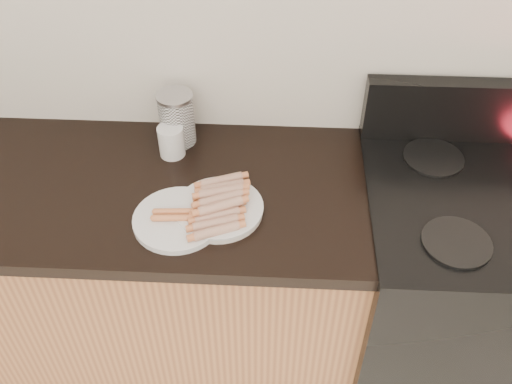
# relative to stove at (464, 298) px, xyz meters

# --- Properties ---
(wall_back) EXTENTS (4.00, 0.04, 2.60)m
(wall_back) POSITION_rel_stove_xyz_m (-0.78, 0.32, 0.84)
(wall_back) COLOR silver
(wall_back) RESTS_ON ground
(cabinet_base) EXTENTS (2.20, 0.59, 0.86)m
(cabinet_base) POSITION_rel_stove_xyz_m (-1.48, 0.01, -0.03)
(cabinet_base) COLOR #9E653A
(cabinet_base) RESTS_ON floor
(stove) EXTENTS (0.76, 0.65, 0.91)m
(stove) POSITION_rel_stove_xyz_m (0.00, 0.00, 0.00)
(stove) COLOR black
(stove) RESTS_ON floor
(stove_panel) EXTENTS (0.76, 0.06, 0.20)m
(stove_panel) POSITION_rel_stove_xyz_m (0.00, 0.28, 0.55)
(stove_panel) COLOR black
(stove_panel) RESTS_ON stove
(burner_near_left) EXTENTS (0.18, 0.18, 0.01)m
(burner_near_left) POSITION_rel_stove_xyz_m (-0.17, -0.17, 0.46)
(burner_near_left) COLOR black
(burner_near_left) RESTS_ON stove
(burner_far_left) EXTENTS (0.18, 0.18, 0.01)m
(burner_far_left) POSITION_rel_stove_xyz_m (-0.17, 0.17, 0.46)
(burner_far_left) COLOR black
(burner_far_left) RESTS_ON stove
(main_plate) EXTENTS (0.31, 0.31, 0.02)m
(main_plate) POSITION_rel_stove_xyz_m (-0.79, -0.08, 0.45)
(main_plate) COLOR white
(main_plate) RESTS_ON counter_slab
(side_plate) EXTENTS (0.31, 0.31, 0.02)m
(side_plate) POSITION_rel_stove_xyz_m (-0.90, -0.12, 0.45)
(side_plate) COLOR white
(side_plate) RESTS_ON counter_slab
(hotdog_pile) EXTENTS (0.12, 0.26, 0.05)m
(hotdog_pile) POSITION_rel_stove_xyz_m (-0.79, -0.08, 0.48)
(hotdog_pile) COLOR maroon
(hotdog_pile) RESTS_ON main_plate
(plain_sausages) EXTENTS (0.12, 0.05, 0.02)m
(plain_sausages) POSITION_rel_stove_xyz_m (-0.90, -0.12, 0.47)
(plain_sausages) COLOR #B16837
(plain_sausages) RESTS_ON side_plate
(canister) EXTENTS (0.11, 0.11, 0.17)m
(canister) POSITION_rel_stove_xyz_m (-0.95, 0.23, 0.53)
(canister) COLOR silver
(canister) RESTS_ON counter_slab
(mug) EXTENTS (0.10, 0.10, 0.10)m
(mug) POSITION_rel_stove_xyz_m (-0.96, 0.17, 0.49)
(mug) COLOR white
(mug) RESTS_ON counter_slab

